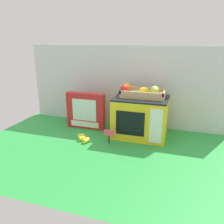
{
  "coord_description": "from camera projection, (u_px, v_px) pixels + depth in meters",
  "views": [
    {
      "loc": [
        0.44,
        -1.49,
        0.67
      ],
      "look_at": [
        -0.04,
        0.01,
        0.15
      ],
      "focal_mm": 35.65,
      "sensor_mm": 36.0,
      "label": 1
    }
  ],
  "objects": [
    {
      "name": "price_sign",
      "position": [
        109.0,
        134.0,
        1.48
      ],
      "size": [
        0.07,
        0.01,
        0.1
      ],
      "color": "black",
      "rests_on": "ground"
    },
    {
      "name": "ground_plane",
      "position": [
        117.0,
        132.0,
        1.69
      ],
      "size": [
        1.7,
        1.7,
        0.0
      ],
      "primitive_type": "plane",
      "color": "green",
      "rests_on": "ground"
    },
    {
      "name": "toy_microwave",
      "position": [
        141.0,
        117.0,
        1.59
      ],
      "size": [
        0.37,
        0.28,
        0.29
      ],
      "color": "yellow",
      "rests_on": "ground"
    },
    {
      "name": "loose_toy_banana",
      "position": [
        83.0,
        138.0,
        1.55
      ],
      "size": [
        0.11,
        0.11,
        0.03
      ],
      "color": "yellow",
      "rests_on": "ground"
    },
    {
      "name": "food_groups_crate",
      "position": [
        142.0,
        93.0,
        1.55
      ],
      "size": [
        0.3,
        0.18,
        0.09
      ],
      "color": "tan",
      "rests_on": "toy_microwave"
    },
    {
      "name": "cookie_set_box",
      "position": [
        86.0,
        111.0,
        1.74
      ],
      "size": [
        0.31,
        0.06,
        0.28
      ],
      "color": "red",
      "rests_on": "ground"
    },
    {
      "name": "display_back_panel",
      "position": [
        124.0,
        86.0,
        1.78
      ],
      "size": [
        1.61,
        0.03,
        0.63
      ],
      "primitive_type": "cube",
      "color": "silver",
      "rests_on": "ground"
    }
  ]
}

